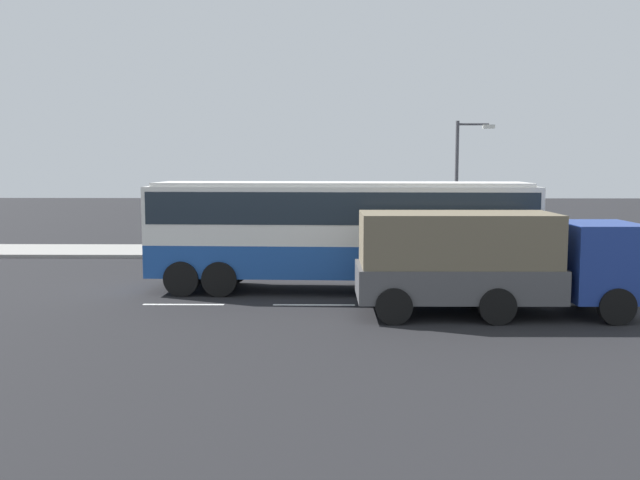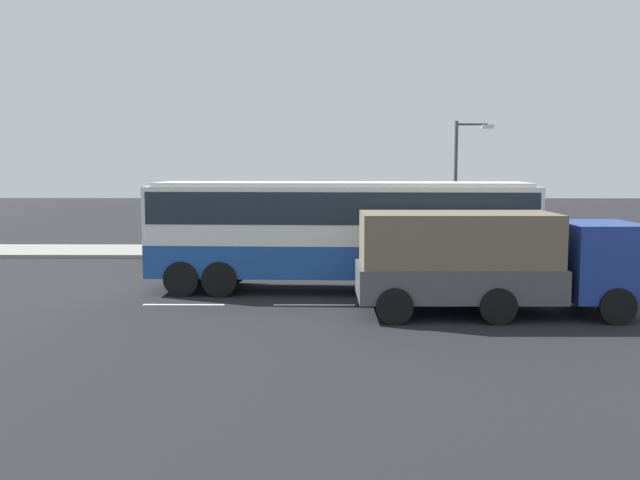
# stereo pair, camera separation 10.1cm
# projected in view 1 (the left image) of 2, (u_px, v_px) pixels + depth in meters

# --- Properties ---
(ground_plane) EXTENTS (120.00, 120.00, 0.00)m
(ground_plane) POSITION_uv_depth(u_px,v_px,m) (341.00, 288.00, 23.55)
(ground_plane) COLOR black
(sidewalk_curb) EXTENTS (80.00, 4.00, 0.15)m
(sidewalk_curb) POSITION_uv_depth(u_px,v_px,m) (338.00, 251.00, 32.70)
(sidewalk_curb) COLOR gray
(sidewalk_curb) RESTS_ON ground_plane
(lane_centreline) EXTENTS (39.30, 0.16, 0.01)m
(lane_centreline) POSITION_uv_depth(u_px,v_px,m) (411.00, 305.00, 20.70)
(lane_centreline) COLOR white
(lane_centreline) RESTS_ON ground_plane
(coach_bus) EXTENTS (12.39, 3.13, 3.53)m
(coach_bus) POSITION_uv_depth(u_px,v_px,m) (341.00, 224.00, 22.83)
(coach_bus) COLOR #1E4C9E
(coach_bus) RESTS_ON ground_plane
(cargo_truck) EXTENTS (7.55, 2.69, 2.81)m
(cargo_truck) POSITION_uv_depth(u_px,v_px,m) (492.00, 259.00, 19.23)
(cargo_truck) COLOR navy
(cargo_truck) RESTS_ON ground_plane
(pedestrian_near_curb) EXTENTS (0.32, 0.32, 1.56)m
(pedestrian_near_curb) POSITION_uv_depth(u_px,v_px,m) (310.00, 233.00, 31.45)
(pedestrian_near_curb) COLOR black
(pedestrian_near_curb) RESTS_ON sidewalk_curb
(street_lamp) EXTENTS (1.68, 0.24, 5.82)m
(street_lamp) POSITION_uv_depth(u_px,v_px,m) (461.00, 177.00, 31.00)
(street_lamp) COLOR #47474C
(street_lamp) RESTS_ON sidewalk_curb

